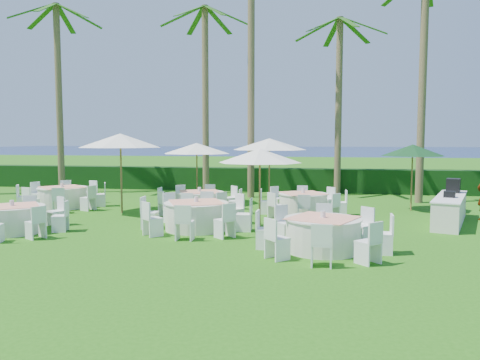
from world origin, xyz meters
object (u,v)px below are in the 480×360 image
object	(u,v)px
banquet_table_a	(13,218)
umbrella_a	(120,141)
umbrella_b	(260,156)
buffet_table	(450,209)
umbrella_green	(413,150)
banquet_table_f	(303,203)
banquet_table_b	(196,215)
banquet_table_e	(200,202)
banquet_table_c	(323,233)
banquet_table_d	(63,197)
umbrella_c	(197,148)
umbrella_d	(269,144)

from	to	relation	value
banquet_table_a	umbrella_a	bearing A→B (deg)	68.12
umbrella_b	buffet_table	size ratio (longest dim) A/B	0.64
umbrella_green	banquet_table_f	bearing A→B (deg)	-157.40
banquet_table_b	buffet_table	distance (m)	8.15
banquet_table_e	buffet_table	bearing A→B (deg)	-4.36
banquet_table_b	banquet_table_c	world-z (taller)	banquet_table_b
banquet_table_d	umbrella_a	xyz separation A→B (m)	(2.87, -0.81, 2.22)
banquet_table_c	banquet_table_e	bearing A→B (deg)	130.89
banquet_table_a	umbrella_green	xyz separation A→B (m)	(12.15, 6.45, 1.88)
banquet_table_f	umbrella_b	world-z (taller)	umbrella_b
banquet_table_a	umbrella_a	world-z (taller)	umbrella_a
banquet_table_a	umbrella_green	world-z (taller)	umbrella_green
umbrella_a	buffet_table	distance (m)	11.53
banquet_table_c	umbrella_a	distance (m)	8.93
banquet_table_b	buffet_table	size ratio (longest dim) A/B	0.86
banquet_table_a	banquet_table_c	bearing A→B (deg)	-4.38
banquet_table_e	umbrella_green	bearing A→B (deg)	13.92
umbrella_a	buffet_table	size ratio (longest dim) A/B	0.78
umbrella_b	umbrella_green	world-z (taller)	umbrella_green
banquet_table_d	umbrella_green	distance (m)	13.67
umbrella_c	buffet_table	xyz separation A→B (m)	(9.27, -3.00, -1.85)
umbrella_d	banquet_table_f	bearing A→B (deg)	-59.35
banquet_table_a	umbrella_b	world-z (taller)	umbrella_b
banquet_table_b	umbrella_a	size ratio (longest dim) A/B	1.10
banquet_table_f	buffet_table	world-z (taller)	buffet_table
banquet_table_e	banquet_table_c	bearing A→B (deg)	-49.11
banquet_table_c	banquet_table_f	bearing A→B (deg)	97.61
umbrella_green	umbrella_b	bearing A→B (deg)	-138.16
umbrella_b	banquet_table_a	bearing A→B (deg)	-165.34
banquet_table_d	umbrella_d	distance (m)	8.58
umbrella_c	umbrella_d	xyz separation A→B (m)	(2.99, 0.50, 0.17)
umbrella_a	umbrella_green	bearing A→B (deg)	13.29
umbrella_b	banquet_table_e	bearing A→B (deg)	134.15
banquet_table_c	umbrella_d	distance (m)	8.61
banquet_table_a	buffet_table	xyz separation A→B (m)	(12.91, 3.87, 0.07)
umbrella_a	umbrella_d	bearing A→B (deg)	34.14
banquet_table_b	umbrella_a	world-z (taller)	umbrella_a
umbrella_green	umbrella_a	bearing A→B (deg)	-166.71
banquet_table_b	banquet_table_e	distance (m)	3.26
umbrella_a	banquet_table_b	bearing A→B (deg)	-36.11
banquet_table_c	umbrella_b	world-z (taller)	umbrella_b
banquet_table_a	umbrella_a	xyz separation A→B (m)	(1.59, 3.95, 2.24)
banquet_table_a	umbrella_d	distance (m)	10.13
umbrella_a	umbrella_green	distance (m)	10.86
banquet_table_f	banquet_table_d	bearing A→B (deg)	-179.88
banquet_table_f	umbrella_b	size ratio (longest dim) A/B	1.24
banquet_table_a	banquet_table_f	world-z (taller)	banquet_table_a
umbrella_c	banquet_table_f	bearing A→B (deg)	-24.75
umbrella_b	banquet_table_b	bearing A→B (deg)	-165.41
umbrella_c	buffet_table	world-z (taller)	umbrella_c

